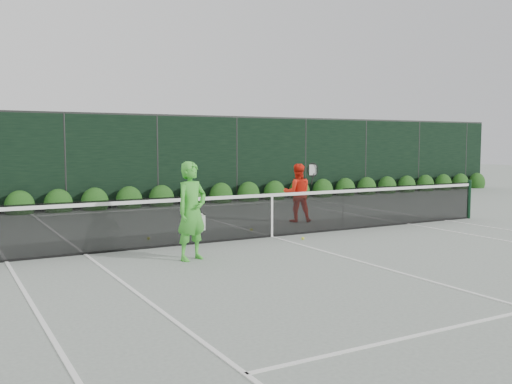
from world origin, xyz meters
TOP-DOWN VIEW (x-y plane):
  - ground at (0.00, 0.00)m, footprint 80.00×80.00m
  - tennis_net at (-0.02, 0.00)m, footprint 12.90×0.10m
  - player_woman at (-2.53, -1.42)m, footprint 0.75×0.61m
  - player_man at (1.86, 1.78)m, footprint 0.96×0.84m
  - court_lines at (0.00, 0.00)m, footprint 11.03×23.83m
  - windscreen_fence at (0.00, -2.71)m, footprint 32.00×21.07m
  - hedge_row at (-0.00, 7.15)m, footprint 31.66×0.65m
  - tennis_balls at (-0.71, 0.43)m, footprint 3.01×1.72m

SIDE VIEW (x-z plane):
  - ground at x=0.00m, z-range 0.00..0.00m
  - court_lines at x=0.00m, z-range 0.00..0.01m
  - tennis_balls at x=-0.71m, z-range 0.00..0.07m
  - hedge_row at x=0.00m, z-range -0.23..0.70m
  - tennis_net at x=-0.02m, z-range 0.00..1.07m
  - player_man at x=1.86m, z-range 0.00..1.55m
  - player_woman at x=-2.53m, z-range 0.00..1.78m
  - windscreen_fence at x=0.00m, z-range -0.02..3.04m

